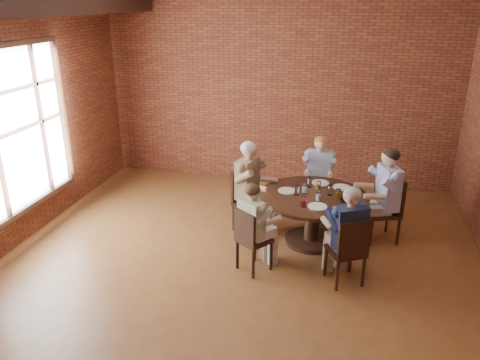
% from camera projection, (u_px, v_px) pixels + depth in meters
% --- Properties ---
extents(floor, '(7.00, 7.00, 0.00)m').
position_uv_depth(floor, '(235.00, 274.00, 6.09)').
color(floor, brown).
rests_on(floor, ground).
extents(wall_back, '(7.00, 0.00, 7.00)m').
position_uv_depth(wall_back, '(277.00, 94.00, 8.66)').
color(wall_back, brown).
rests_on(wall_back, ground).
extents(wall_front, '(7.00, 0.00, 7.00)m').
position_uv_depth(wall_front, '(72.00, 360.00, 2.29)').
color(wall_front, brown).
rests_on(wall_front, ground).
extents(ceiling_beam, '(0.22, 6.90, 0.26)m').
position_uv_depth(ceiling_beam, '(28.00, 6.00, 5.40)').
color(ceiling_beam, black).
rests_on(ceiling_beam, ceiling).
extents(window, '(0.10, 2.16, 2.36)m').
position_uv_depth(window, '(18.00, 130.00, 6.50)').
color(window, white).
rests_on(window, wall_left).
extents(dining_table, '(1.55, 1.55, 0.75)m').
position_uv_depth(dining_table, '(313.00, 209.00, 6.70)').
color(dining_table, black).
rests_on(dining_table, floor).
extents(chair_a, '(0.59, 0.59, 0.98)m').
position_uv_depth(chair_a, '(388.00, 206.00, 6.81)').
color(chair_a, black).
rests_on(chair_a, floor).
extents(diner_a, '(0.85, 0.77, 1.41)m').
position_uv_depth(diner_a, '(383.00, 195.00, 6.74)').
color(diner_a, '#4455B0').
rests_on(diner_a, floor).
extents(chair_b, '(0.41, 0.41, 0.91)m').
position_uv_depth(chair_b, '(318.00, 182.00, 7.79)').
color(chair_b, black).
rests_on(chair_b, floor).
extents(diner_b, '(0.51, 0.62, 1.29)m').
position_uv_depth(diner_b, '(319.00, 175.00, 7.67)').
color(diner_b, gray).
rests_on(diner_b, floor).
extents(chair_c, '(0.56, 0.56, 0.97)m').
position_uv_depth(chair_c, '(245.00, 196.00, 7.19)').
color(chair_c, black).
rests_on(chair_c, floor).
extents(diner_c, '(0.82, 0.73, 1.39)m').
position_uv_depth(diner_c, '(251.00, 186.00, 7.08)').
color(diner_c, brown).
rests_on(diner_c, floor).
extents(chair_d, '(0.52, 0.52, 0.88)m').
position_uv_depth(chair_d, '(250.00, 238.00, 5.99)').
color(chair_d, black).
rests_on(chair_d, floor).
extents(diner_d, '(0.71, 0.73, 1.22)m').
position_uv_depth(diner_d, '(254.00, 227.00, 5.99)').
color(diner_d, '#C1A698').
rests_on(diner_d, floor).
extents(chair_e, '(0.55, 0.55, 0.92)m').
position_uv_depth(chair_e, '(349.00, 249.00, 5.69)').
color(chair_e, black).
rests_on(chair_e, floor).
extents(diner_e, '(0.73, 0.78, 1.30)m').
position_uv_depth(diner_e, '(347.00, 235.00, 5.71)').
color(diner_e, '#182243').
rests_on(diner_e, floor).
extents(plate_a, '(0.26, 0.26, 0.01)m').
position_uv_depth(plate_a, '(342.00, 187.00, 6.88)').
color(plate_a, white).
rests_on(plate_a, dining_table).
extents(plate_b, '(0.26, 0.26, 0.01)m').
position_uv_depth(plate_b, '(320.00, 183.00, 7.05)').
color(plate_b, white).
rests_on(plate_b, dining_table).
extents(plate_c, '(0.26, 0.26, 0.01)m').
position_uv_depth(plate_c, '(287.00, 191.00, 6.76)').
color(plate_c, white).
rests_on(plate_c, dining_table).
extents(plate_d, '(0.26, 0.26, 0.01)m').
position_uv_depth(plate_d, '(317.00, 206.00, 6.24)').
color(plate_d, white).
rests_on(plate_d, dining_table).
extents(glass_a, '(0.07, 0.07, 0.14)m').
position_uv_depth(glass_a, '(330.00, 190.00, 6.61)').
color(glass_a, white).
rests_on(glass_a, dining_table).
extents(glass_b, '(0.07, 0.07, 0.14)m').
position_uv_depth(glass_b, '(318.00, 186.00, 6.77)').
color(glass_b, white).
rests_on(glass_b, dining_table).
extents(glass_c, '(0.07, 0.07, 0.14)m').
position_uv_depth(glass_c, '(310.00, 182.00, 6.89)').
color(glass_c, white).
rests_on(glass_c, dining_table).
extents(glass_d, '(0.07, 0.07, 0.14)m').
position_uv_depth(glass_d, '(305.00, 188.00, 6.69)').
color(glass_d, white).
rests_on(glass_d, dining_table).
extents(glass_e, '(0.07, 0.07, 0.14)m').
position_uv_depth(glass_e, '(297.00, 191.00, 6.60)').
color(glass_e, white).
rests_on(glass_e, dining_table).
extents(glass_f, '(0.07, 0.07, 0.14)m').
position_uv_depth(glass_f, '(304.00, 202.00, 6.23)').
color(glass_f, white).
rests_on(glass_f, dining_table).
extents(glass_g, '(0.07, 0.07, 0.14)m').
position_uv_depth(glass_g, '(318.00, 196.00, 6.43)').
color(glass_g, white).
rests_on(glass_g, dining_table).
extents(glass_h, '(0.07, 0.07, 0.14)m').
position_uv_depth(glass_h, '(338.00, 194.00, 6.48)').
color(glass_h, white).
rests_on(glass_h, dining_table).
extents(smartphone, '(0.09, 0.15, 0.01)m').
position_uv_depth(smartphone, '(343.00, 201.00, 6.44)').
color(smartphone, black).
rests_on(smartphone, dining_table).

